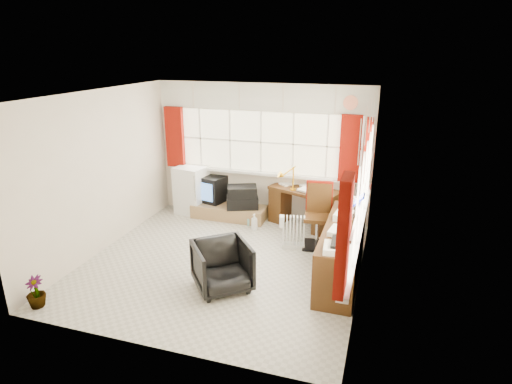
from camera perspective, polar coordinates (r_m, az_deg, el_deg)
ground at (r=6.55m, az=-4.45°, el=-9.44°), size 4.00×4.00×0.00m
room_walls at (r=5.99m, az=-4.81°, el=3.30°), size 4.00×4.00×4.00m
window_back at (r=7.91m, az=0.60°, el=3.03°), size 3.70×0.12×3.60m
window_right at (r=5.76m, az=13.61°, el=-3.67°), size 0.12×3.70×3.60m
curtains at (r=6.60m, az=5.75°, el=4.32°), size 3.83×3.83×1.15m
overhead_cabinets at (r=6.49m, az=6.56°, el=11.21°), size 3.98×3.98×0.48m
desk at (r=7.75m, az=6.45°, el=-1.72°), size 1.36×1.01×0.75m
desk_lamp at (r=7.47m, az=5.00°, el=2.49°), size 0.19×0.17×0.44m
task_chair at (r=6.99m, az=8.31°, el=-2.67°), size 0.49×0.51×1.06m
office_chair at (r=5.78m, az=-4.53°, el=-9.84°), size 1.00×1.00×0.66m
radiator at (r=6.93m, az=5.01°, el=-5.75°), size 0.39×0.22×0.55m
credenza at (r=6.18m, az=11.37°, el=-7.53°), size 0.50×2.00×0.85m
file_tray at (r=5.34m, az=11.43°, el=-6.97°), size 0.28×0.36×0.11m
tv_bench at (r=8.14m, az=-3.59°, el=-2.63°), size 1.40×0.50×0.25m
crt_tv at (r=8.32m, az=-5.94°, el=0.53°), size 0.66×0.63×0.50m
hifi_stack at (r=7.91m, az=-1.85°, el=-0.71°), size 0.68×0.56×0.42m
mini_fridge at (r=8.39m, az=-8.49°, el=0.32°), size 0.62×0.63×0.93m
spray_bottle_a at (r=7.58m, az=-0.22°, el=-4.03°), size 0.13×0.14×0.31m
spray_bottle_b at (r=7.82m, az=-1.00°, el=-3.70°), size 0.12×0.12×0.20m
flower_vase at (r=6.10m, az=-27.32°, el=-11.76°), size 0.23×0.23×0.41m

